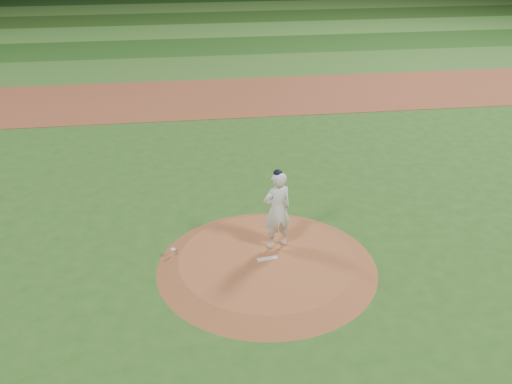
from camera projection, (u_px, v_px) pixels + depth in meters
name	position (u px, v px, depth m)	size (l,w,h in m)	color
ground	(267.00, 267.00, 14.29)	(120.00, 120.00, 0.00)	#2B581C
infield_dirt_band	(221.00, 97.00, 26.63)	(70.00, 6.00, 0.02)	brown
outfield_stripe_0	(213.00, 67.00, 31.48)	(70.00, 5.00, 0.02)	#366725
outfield_stripe_1	(207.00, 47.00, 35.89)	(70.00, 5.00, 0.02)	#204C18
outfield_stripe_2	(203.00, 31.00, 40.30)	(70.00, 5.00, 0.02)	#3E7A2C
outfield_stripe_3	(200.00, 18.00, 44.71)	(70.00, 5.00, 0.02)	#234917
outfield_stripe_4	(197.00, 7.00, 49.12)	(70.00, 5.00, 0.02)	#3D7229
pitchers_mound	(267.00, 263.00, 14.23)	(5.50, 5.50, 0.25)	#99542F
pitching_rubber	(267.00, 259.00, 14.15)	(0.52, 0.13, 0.03)	silver
rosin_bag	(173.00, 250.00, 14.48)	(0.14, 0.14, 0.08)	silver
pitcher_on_mound	(277.00, 210.00, 14.23)	(0.89, 0.72, 2.16)	white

